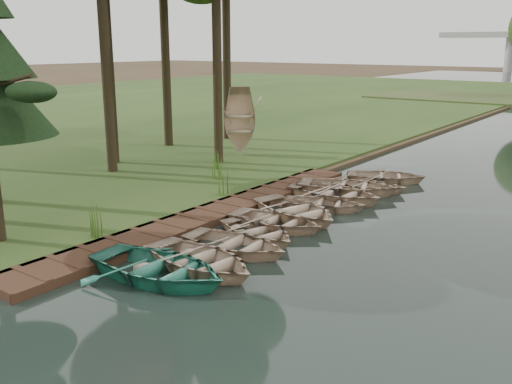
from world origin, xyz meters
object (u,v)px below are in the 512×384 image
Objects in this scene: boardwalk at (212,214)px; rowboat_0 at (158,265)px; stored_rowboat at (239,148)px; rowboat_1 at (199,257)px; rowboat_2 at (235,241)px.

rowboat_0 is (2.46, -4.97, 0.31)m from boardwalk.
stored_rowboat is at bearing 26.25° from rowboat_0.
stored_rowboat is (-8.09, 13.73, 0.20)m from rowboat_0.
boardwalk is 4.82m from rowboat_1.
rowboat_2 is 13.87m from stored_rowboat.
rowboat_0 is at bearing 169.15° from rowboat_2.
rowboat_2 is at bearing 9.01° from rowboat_1.
rowboat_1 is 15.23m from stored_rowboat.
rowboat_1 reaches higher than rowboat_2.
rowboat_0 is at bearing -63.67° from boardwalk.
boardwalk is at bearing 22.07° from rowboat_0.
rowboat_1 is at bearing -53.46° from boardwalk.
boardwalk is 5.56m from rowboat_0.
rowboat_0 reaches higher than rowboat_2.
rowboat_2 is 0.95× the size of stored_rowboat.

